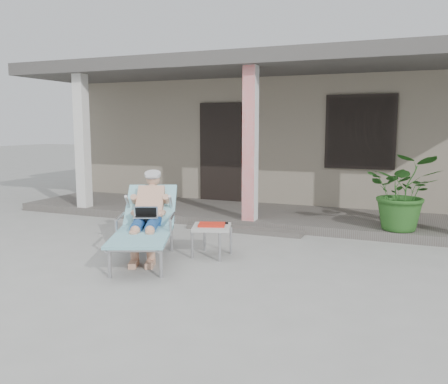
% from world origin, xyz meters
% --- Properties ---
extents(ground, '(60.00, 60.00, 0.00)m').
position_xyz_m(ground, '(0.00, 0.00, 0.00)').
color(ground, '#9E9E99').
rests_on(ground, ground).
extents(house, '(10.40, 5.40, 3.30)m').
position_xyz_m(house, '(0.00, 6.50, 1.67)').
color(house, gray).
rests_on(house, ground).
extents(porch_deck, '(10.00, 2.00, 0.15)m').
position_xyz_m(porch_deck, '(0.00, 3.00, 0.07)').
color(porch_deck, '#605B56').
rests_on(porch_deck, ground).
extents(porch_overhang, '(10.00, 2.30, 2.85)m').
position_xyz_m(porch_overhang, '(0.00, 2.95, 2.79)').
color(porch_overhang, silver).
rests_on(porch_overhang, porch_deck).
extents(porch_step, '(2.00, 0.30, 0.07)m').
position_xyz_m(porch_step, '(0.00, 1.85, 0.04)').
color(porch_step, '#605B56').
rests_on(porch_step, ground).
extents(lounger, '(1.33, 1.92, 1.21)m').
position_xyz_m(lounger, '(-0.71, -0.07, 0.75)').
color(lounger, '#B7B7BC').
rests_on(lounger, ground).
extents(side_table, '(0.64, 0.64, 0.45)m').
position_xyz_m(side_table, '(0.09, 0.29, 0.38)').
color(side_table, '#B4B4AF').
rests_on(side_table, ground).
extents(potted_palm, '(1.10, 0.96, 1.21)m').
position_xyz_m(potted_palm, '(2.47, 2.29, 0.75)').
color(potted_palm, '#26591E').
rests_on(potted_palm, porch_deck).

